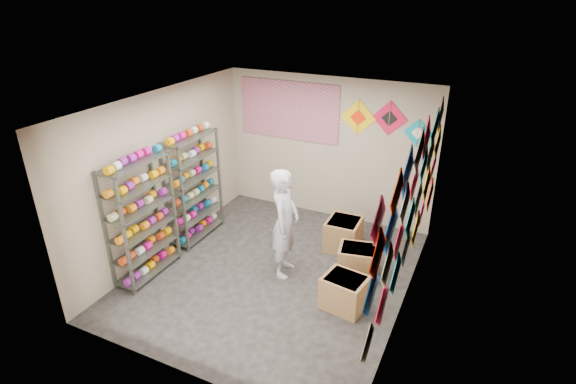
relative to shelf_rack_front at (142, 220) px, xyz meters
The scene contains 12 objects.
ground 2.19m from the shelf_rack_front, 25.53° to the left, with size 4.50×4.50×0.00m, color black.
room_walls 2.09m from the shelf_rack_front, 25.53° to the left, with size 4.50×4.50×4.50m.
shelf_rack_front is the anchor object (origin of this frame).
shelf_rack_back 1.30m from the shelf_rack_front, 90.00° to the left, with size 0.40×1.10×1.90m, color #4C5147.
string_spools 0.66m from the shelf_rack_front, 90.00° to the left, with size 0.12×2.36×0.12m.
kite_wall_display 3.93m from the shelf_rack_front, 13.71° to the left, with size 0.06×4.27×2.05m.
back_wall_kites 4.28m from the shelf_rack_front, 48.07° to the left, with size 1.62×0.02×0.75m.
poster 3.40m from the shelf_rack_front, 72.35° to the left, with size 2.00×0.01×1.10m, color #744596.
shopkeeper 2.14m from the shelf_rack_front, 26.21° to the left, with size 0.52×0.70×1.75m, color silver.
carton_a 3.17m from the shelf_rack_front, 10.03° to the left, with size 0.58×0.48×0.48m, color olive.
carton_b 3.35m from the shelf_rack_front, 24.64° to the left, with size 0.58×0.48×0.48m, color olive.
carton_c 3.30m from the shelf_rack_front, 38.81° to the left, with size 0.55×0.60×0.53m, color olive.
Camera 1 is at (2.73, -5.26, 4.15)m, focal length 28.00 mm.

